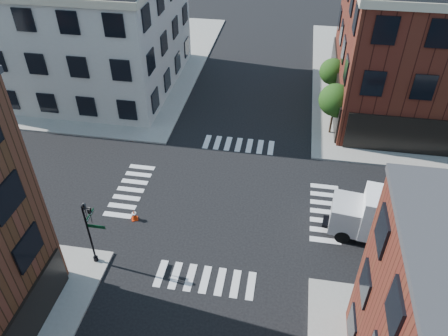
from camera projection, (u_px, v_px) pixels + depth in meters
name	position (u px, v px, depth m)	size (l,w,h in m)	color
ground	(225.00, 200.00, 31.02)	(120.00, 120.00, 0.00)	black
sidewalk_nw	(75.00, 58.00, 50.05)	(30.00, 30.00, 0.15)	gray
building_nw	(60.00, 28.00, 42.56)	(22.00, 16.00, 11.00)	beige
tree_near	(336.00, 102.00, 35.83)	(2.69, 2.69, 4.49)	black
tree_far	(333.00, 73.00, 40.67)	(2.43, 2.43, 4.07)	black
signal_pole	(90.00, 228.00, 24.95)	(1.29, 1.24, 4.60)	black
box_truck	(397.00, 220.00, 26.91)	(7.95, 3.23, 3.52)	white
traffic_cone	(134.00, 215.00, 29.30)	(0.57, 0.57, 0.79)	red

